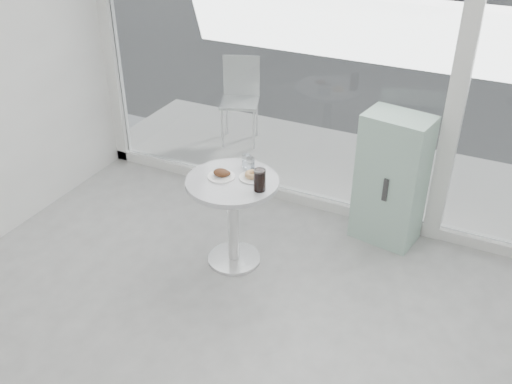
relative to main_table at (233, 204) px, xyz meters
The scene contains 10 objects.
storefront 1.70m from the main_table, 62.44° to the left, with size 5.00×0.14×3.00m.
main_table is the anchor object (origin of this frame).
patio_deck 2.03m from the main_table, 75.26° to the left, with size 5.60×1.60×0.05m, color silver.
mint_cabinet 1.35m from the main_table, 40.54° to the left, with size 0.58×0.44×1.15m.
patio_chair 2.23m from the main_table, 115.64° to the left, with size 0.53×0.53×0.95m.
plate_fritter 0.26m from the main_table, behind, with size 0.21×0.21×0.07m.
plate_donut 0.29m from the main_table, 36.34° to the left, with size 0.21×0.21×0.05m.
water_tumbler_a 0.36m from the main_table, 89.72° to the left, with size 0.07×0.07×0.11m.
water_tumbler_b 0.34m from the main_table, 74.44° to the left, with size 0.07×0.07×0.11m.
cola_glass 0.40m from the main_table, 10.10° to the right, with size 0.09×0.09×0.17m.
Camera 1 is at (1.31, -1.41, 2.94)m, focal length 40.00 mm.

